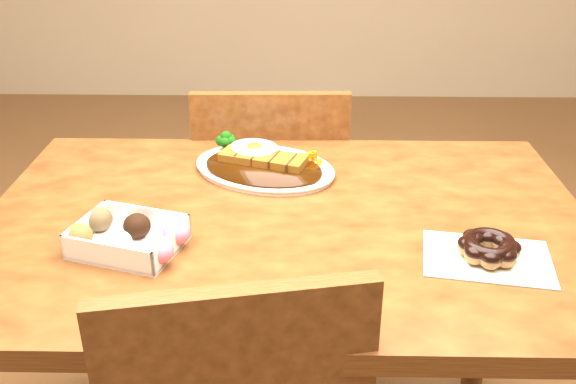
{
  "coord_description": "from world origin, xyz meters",
  "views": [
    {
      "loc": [
        0.02,
        -1.11,
        1.37
      ],
      "look_at": [
        0.0,
        -0.01,
        0.81
      ],
      "focal_mm": 40.0,
      "sensor_mm": 36.0,
      "label": 1
    }
  ],
  "objects_px": {
    "chair_far": "(273,209)",
    "pon_de_ring": "(489,248)",
    "table": "(286,259)",
    "donut_box": "(128,236)",
    "katsu_curry_plate": "(263,164)"
  },
  "relations": [
    {
      "from": "katsu_curry_plate",
      "to": "table",
      "type": "bearing_deg",
      "value": -74.96
    },
    {
      "from": "chair_far",
      "to": "pon_de_ring",
      "type": "height_order",
      "value": "chair_far"
    },
    {
      "from": "table",
      "to": "pon_de_ring",
      "type": "bearing_deg",
      "value": -22.21
    },
    {
      "from": "katsu_curry_plate",
      "to": "pon_de_ring",
      "type": "bearing_deg",
      "value": -40.97
    },
    {
      "from": "katsu_curry_plate",
      "to": "pon_de_ring",
      "type": "relative_size",
      "value": 1.58
    },
    {
      "from": "donut_box",
      "to": "chair_far",
      "type": "bearing_deg",
      "value": 70.65
    },
    {
      "from": "table",
      "to": "katsu_curry_plate",
      "type": "bearing_deg",
      "value": 105.04
    },
    {
      "from": "table",
      "to": "donut_box",
      "type": "xyz_separation_m",
      "value": [
        -0.28,
        -0.12,
        0.12
      ]
    },
    {
      "from": "chair_far",
      "to": "katsu_curry_plate",
      "type": "relative_size",
      "value": 2.26
    },
    {
      "from": "table",
      "to": "pon_de_ring",
      "type": "xyz_separation_m",
      "value": [
        0.36,
        -0.15,
        0.12
      ]
    },
    {
      "from": "katsu_curry_plate",
      "to": "pon_de_ring",
      "type": "height_order",
      "value": "katsu_curry_plate"
    },
    {
      "from": "table",
      "to": "donut_box",
      "type": "bearing_deg",
      "value": -156.76
    },
    {
      "from": "table",
      "to": "chair_far",
      "type": "xyz_separation_m",
      "value": [
        -0.05,
        0.53,
        -0.17
      ]
    },
    {
      "from": "table",
      "to": "chair_far",
      "type": "bearing_deg",
      "value": 95.53
    },
    {
      "from": "katsu_curry_plate",
      "to": "donut_box",
      "type": "relative_size",
      "value": 1.73
    }
  ]
}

